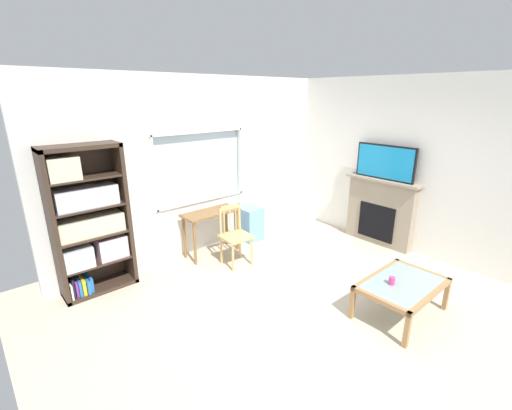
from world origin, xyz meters
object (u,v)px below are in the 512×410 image
(desk_under_window, at_px, (211,219))
(sippy_cup, at_px, (392,281))
(plastic_drawer_unit, at_px, (250,223))
(wooden_chair, at_px, (235,235))
(fireplace, at_px, (380,211))
(tv, at_px, (385,162))
(coffee_table, at_px, (402,287))
(bookshelf, at_px, (88,222))

(desk_under_window, distance_m, sippy_cup, 2.80)
(desk_under_window, relative_size, plastic_drawer_unit, 1.56)
(desk_under_window, relative_size, wooden_chair, 1.02)
(wooden_chair, bearing_deg, sippy_cup, -76.60)
(wooden_chair, distance_m, fireplace, 2.55)
(tv, height_order, coffee_table, tv)
(bookshelf, xyz_separation_m, fireplace, (4.17, -1.65, -0.38))
(bookshelf, bearing_deg, tv, -21.64)
(bookshelf, height_order, fireplace, bookshelf)
(bookshelf, bearing_deg, coffee_table, -49.37)
(plastic_drawer_unit, relative_size, fireplace, 0.47)
(fireplace, bearing_deg, sippy_cup, -146.51)
(tv, relative_size, coffee_table, 0.96)
(tv, xyz_separation_m, sippy_cup, (-1.79, -1.20, -0.96))
(tv, bearing_deg, wooden_chair, 156.13)
(bookshelf, bearing_deg, plastic_drawer_unit, -1.27)
(coffee_table, xyz_separation_m, sippy_cup, (-0.13, 0.07, 0.10))
(fireplace, bearing_deg, tv, 180.00)
(bookshelf, xyz_separation_m, plastic_drawer_unit, (2.61, -0.06, -0.66))
(desk_under_window, distance_m, tv, 2.96)
(desk_under_window, height_order, wooden_chair, wooden_chair)
(fireplace, bearing_deg, coffee_table, -142.95)
(desk_under_window, height_order, plastic_drawer_unit, desk_under_window)
(desk_under_window, height_order, tv, tv)
(coffee_table, bearing_deg, fireplace, 37.05)
(wooden_chair, xyz_separation_m, tv, (2.32, -1.02, 0.96))
(fireplace, bearing_deg, bookshelf, 158.44)
(bookshelf, height_order, wooden_chair, bookshelf)
(tv, distance_m, sippy_cup, 2.36)
(desk_under_window, distance_m, fireplace, 2.86)
(plastic_drawer_unit, height_order, fireplace, fireplace)
(plastic_drawer_unit, xyz_separation_m, coffee_table, (-0.11, -2.85, 0.07))
(desk_under_window, height_order, coffee_table, desk_under_window)
(wooden_chair, bearing_deg, coffee_table, -73.86)
(sippy_cup, bearing_deg, wooden_chair, 103.40)
(bookshelf, relative_size, wooden_chair, 2.13)
(coffee_table, bearing_deg, tv, 37.35)
(tv, relative_size, sippy_cup, 11.12)
(wooden_chair, xyz_separation_m, fireplace, (2.33, -1.02, 0.11))
(plastic_drawer_unit, xyz_separation_m, tv, (1.55, -1.59, 1.13))
(fireplace, relative_size, coffee_table, 1.21)
(bookshelf, height_order, plastic_drawer_unit, bookshelf)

